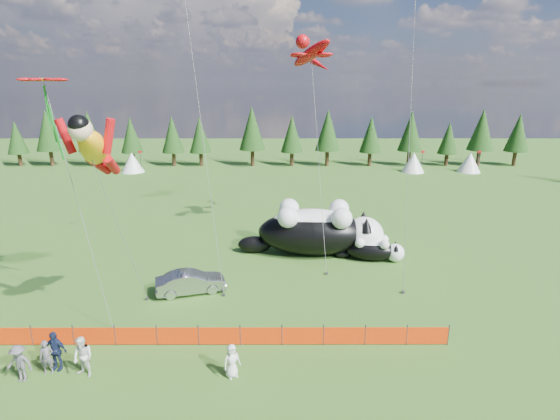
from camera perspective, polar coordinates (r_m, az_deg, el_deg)
The scene contains 16 objects.
ground at distance 24.79m, azimuth -6.95°, elevation -13.28°, with size 160.00×160.00×0.00m, color #0D3309.
safety_fence at distance 21.97m, azimuth -7.92°, elevation -15.97°, with size 22.06×0.06×1.10m.
tree_line at distance 66.98m, azimuth -2.61°, elevation 9.16°, with size 90.00×4.00×8.00m, color black, non-canonical shape.
festival_tents at distance 62.88m, azimuth 7.35°, elevation 6.19°, with size 50.00×3.20×2.80m, color white, non-canonical shape.
cat_large at distance 32.09m, azimuth 5.13°, elevation -2.62°, with size 10.74×4.21×3.88m.
cat_small at distance 31.87m, azimuth 12.16°, elevation -5.00°, with size 4.84×2.32×1.76m.
car at distance 27.07m, azimuth -11.57°, elevation -9.22°, with size 1.44×4.14×1.36m, color #AAA9AE.
spectator_a at distance 22.29m, azimuth -28.19°, elevation -16.59°, with size 0.57×0.37×1.56m, color #504F54.
spectator_b at distance 21.34m, azimuth -24.34°, elevation -17.12°, with size 0.90×0.53×1.86m, color silver.
spectator_c at distance 22.32m, azimuth -27.31°, elevation -16.01°, with size 1.08×0.55×1.84m, color #161F3E.
spectator_d at distance 22.29m, azimuth -30.91°, elevation -16.83°, with size 1.09×0.56×1.69m, color #504F54.
spectator_e at distance 19.79m, azimuth -6.31°, elevation -19.01°, with size 0.75×0.49×1.53m, color silver.
superhero_kite at distance 22.25m, azimuth -23.17°, elevation 7.43°, with size 4.82×5.31×11.27m.
gecko_kite at distance 34.92m, azimuth 4.09°, elevation 19.71°, with size 6.16×11.95×16.60m.
flower_kite at distance 25.55m, azimuth -28.46°, elevation 14.37°, with size 4.76×4.47×12.96m.
diamond_kite_a at distance 29.32m, azimuth -12.22°, elevation 24.71°, with size 2.83×5.77×18.60m.
Camera 1 is at (2.87, -21.42, 12.13)m, focal length 28.00 mm.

